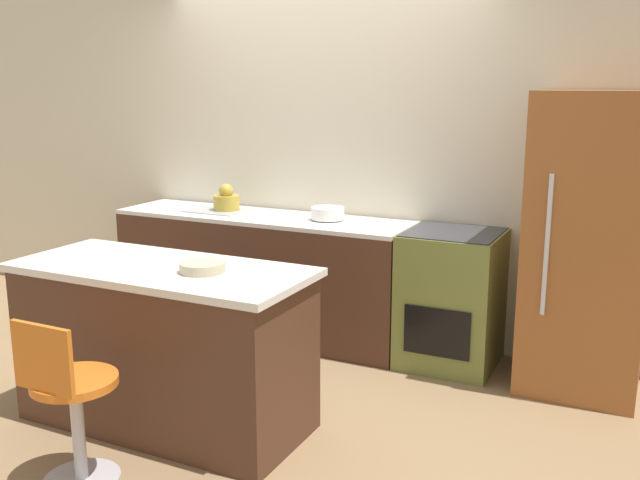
% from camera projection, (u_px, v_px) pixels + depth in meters
% --- Properties ---
extents(ground_plane, '(14.00, 14.00, 0.00)m').
position_uv_depth(ground_plane, '(283.00, 352.00, 4.99)').
color(ground_plane, '#8E704C').
extents(wall_back, '(8.00, 0.06, 2.60)m').
position_uv_depth(wall_back, '(323.00, 158.00, 5.28)').
color(wall_back, beige).
rests_on(wall_back, ground_plane).
extents(back_counter, '(2.24, 0.60, 0.90)m').
position_uv_depth(back_counter, '(263.00, 274.00, 5.32)').
color(back_counter, '#4C2D1E').
rests_on(back_counter, ground_plane).
extents(kitchen_island, '(1.63, 0.71, 0.89)m').
position_uv_depth(kitchen_island, '(164.00, 345.00, 3.86)').
color(kitchen_island, '#4C2D1E').
rests_on(kitchen_island, ground_plane).
extents(oven_range, '(0.61, 0.61, 0.90)m').
position_uv_depth(oven_range, '(451.00, 299.00, 4.70)').
color(oven_range, olive).
rests_on(oven_range, ground_plane).
extents(refrigerator, '(0.69, 0.67, 1.80)m').
position_uv_depth(refrigerator, '(588.00, 245.00, 4.23)').
color(refrigerator, '#995628').
rests_on(refrigerator, ground_plane).
extents(stool_chair, '(0.39, 0.39, 0.83)m').
position_uv_depth(stool_chair, '(71.00, 407.00, 3.25)').
color(stool_chair, '#B7B7BC').
rests_on(stool_chair, ground_plane).
extents(kettle, '(0.20, 0.20, 0.20)m').
position_uv_depth(kettle, '(226.00, 200.00, 5.37)').
color(kettle, '#B29333').
rests_on(kettle, back_counter).
extents(mixing_bowl, '(0.23, 0.23, 0.08)m').
position_uv_depth(mixing_bowl, '(328.00, 213.00, 5.01)').
color(mixing_bowl, white).
rests_on(mixing_bowl, back_counter).
extents(fruit_bowl, '(0.23, 0.23, 0.05)m').
position_uv_depth(fruit_bowl, '(202.00, 267.00, 3.63)').
color(fruit_bowl, '#C1B28E').
rests_on(fruit_bowl, kitchen_island).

